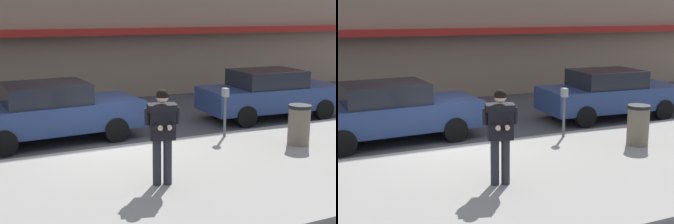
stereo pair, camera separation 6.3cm
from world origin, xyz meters
TOP-DOWN VIEW (x-y plane):
  - ground_plane at (0.00, 0.00)m, footprint 80.00×80.00m
  - sidewalk at (1.00, -2.85)m, footprint 32.00×5.30m
  - curb_paint_line at (1.00, 0.05)m, footprint 28.00×0.12m
  - parked_sedan_mid at (-1.08, 1.40)m, footprint 4.58×2.08m
  - parked_sedan_far at (5.74, 1.24)m, footprint 4.61×2.15m
  - man_texting_on_phone at (0.02, -3.06)m, footprint 0.63×0.64m
  - parking_meter at (2.92, -0.60)m, footprint 0.12×0.18m
  - trash_bin at (4.15, -1.99)m, footprint 0.55×0.55m

SIDE VIEW (x-z plane):
  - ground_plane at x=0.00m, z-range 0.00..0.00m
  - curb_paint_line at x=1.00m, z-range 0.00..0.01m
  - sidewalk at x=1.00m, z-range 0.00..0.14m
  - trash_bin at x=4.15m, z-range 0.14..1.12m
  - parked_sedan_mid at x=-1.08m, z-range 0.02..1.56m
  - parked_sedan_far at x=5.74m, z-range 0.02..1.56m
  - parking_meter at x=2.92m, z-range 0.33..1.60m
  - man_texting_on_phone at x=0.02m, z-range 0.35..2.15m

